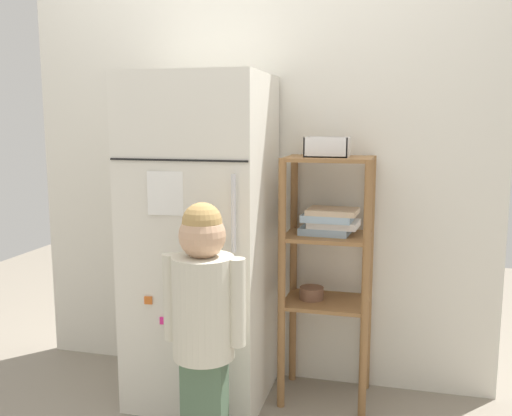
# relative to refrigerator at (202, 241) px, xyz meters

# --- Properties ---
(ground_plane) EXTENTS (6.00, 6.00, 0.00)m
(ground_plane) POSITION_rel_refrigerator_xyz_m (0.19, -0.02, -0.78)
(ground_plane) COLOR gray
(kitchen_wall_back) EXTENTS (2.45, 0.03, 2.06)m
(kitchen_wall_back) POSITION_rel_refrigerator_xyz_m (0.19, 0.31, 0.25)
(kitchen_wall_back) COLOR silver
(kitchen_wall_back) RESTS_ON ground
(refrigerator) EXTENTS (0.63, 0.60, 1.56)m
(refrigerator) POSITION_rel_refrigerator_xyz_m (0.00, 0.00, 0.00)
(refrigerator) COLOR silver
(refrigerator) RESTS_ON ground
(child_standing) EXTENTS (0.34, 0.25, 1.04)m
(child_standing) POSITION_rel_refrigerator_xyz_m (0.19, -0.50, -0.15)
(child_standing) COLOR #4D674E
(child_standing) RESTS_ON ground
(pantry_shelf_unit) EXTENTS (0.42, 0.33, 1.19)m
(pantry_shelf_unit) POSITION_rel_refrigerator_xyz_m (0.59, 0.12, -0.03)
(pantry_shelf_unit) COLOR olive
(pantry_shelf_unit) RESTS_ON ground
(fruit_bin) EXTENTS (0.20, 0.16, 0.09)m
(fruit_bin) POSITION_rel_refrigerator_xyz_m (0.59, 0.12, 0.44)
(fruit_bin) COLOR white
(fruit_bin) RESTS_ON pantry_shelf_unit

